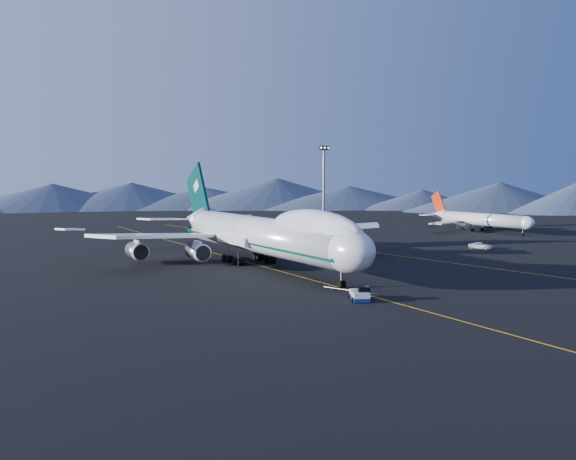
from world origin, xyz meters
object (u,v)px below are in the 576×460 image
boeing_747 (261,234)px  floodlight_mast (324,190)px  second_jet (479,219)px  service_van (481,246)px  pushback_tug (360,296)px

boeing_747 → floodlight_mast: 63.71m
second_jet → service_van: bearing=-122.1°
second_jet → service_van: second_jet is taller
pushback_tug → service_van: 69.46m
boeing_747 → service_van: size_ratio=13.58×
second_jet → floodlight_mast: 50.27m
second_jet → floodlight_mast: floodlight_mast is taller
service_van → floodlight_mast: (-13.53, 45.58, 11.77)m
boeing_747 → second_jet: boeing_747 is taller
boeing_747 → service_van: bearing=1.8°
second_jet → floodlight_mast: (-48.57, 9.39, 8.92)m
floodlight_mast → second_jet: bearing=-10.9°
pushback_tug → boeing_747: bearing=110.0°
boeing_747 → pushback_tug: 35.97m
service_van → floodlight_mast: size_ratio=0.22×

